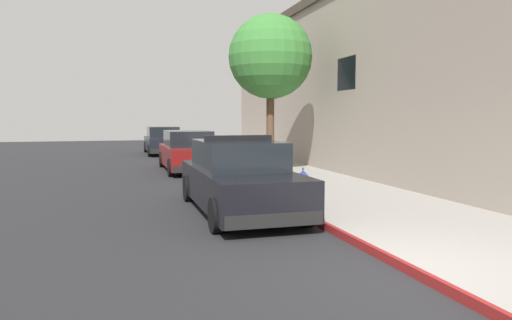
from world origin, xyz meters
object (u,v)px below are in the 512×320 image
object	(u,v)px
police_cruiser	(239,178)
street_tree	(270,57)
parked_car_silver_ahead	(188,152)
parked_car_dark_far	(163,141)
fire_hydrant	(303,185)

from	to	relation	value
police_cruiser	street_tree	world-z (taller)	street_tree
parked_car_silver_ahead	parked_car_dark_far	bearing A→B (deg)	90.79
fire_hydrant	police_cruiser	bearing A→B (deg)	-168.65
parked_car_dark_far	street_tree	distance (m)	12.35
parked_car_dark_far	parked_car_silver_ahead	bearing A→B (deg)	-89.21
police_cruiser	street_tree	distance (m)	7.42
parked_car_silver_ahead	fire_hydrant	xyz separation A→B (m)	(1.50, -8.19, -0.25)
parked_car_dark_far	fire_hydrant	xyz separation A→B (m)	(1.62, -17.24, -0.25)
police_cruiser	parked_car_dark_far	xyz separation A→B (m)	(0.02, 17.57, -0.00)
parked_car_dark_far	street_tree	xyz separation A→B (m)	(2.68, -11.56, 3.43)
fire_hydrant	street_tree	size ratio (longest dim) A/B	0.14
parked_car_silver_ahead	fire_hydrant	size ratio (longest dim) A/B	6.37
police_cruiser	fire_hydrant	world-z (taller)	police_cruiser
street_tree	fire_hydrant	bearing A→B (deg)	-100.48
parked_car_silver_ahead	fire_hydrant	distance (m)	8.33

